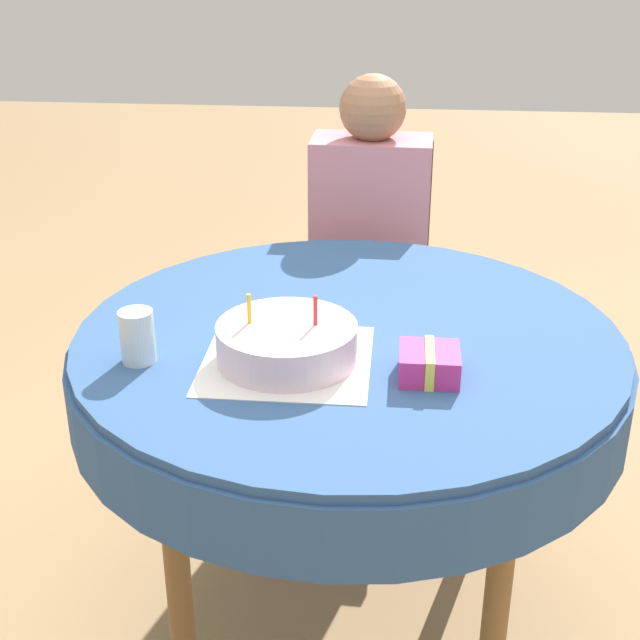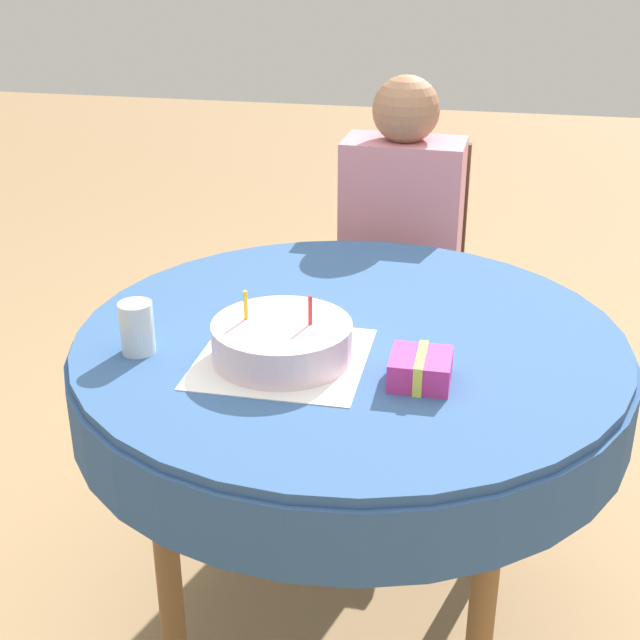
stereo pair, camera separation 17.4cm
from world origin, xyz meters
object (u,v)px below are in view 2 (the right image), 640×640
Objects in this scene: chair at (402,297)px; gift_box at (420,369)px; birthday_cake at (282,341)px; drinking_glass at (137,328)px; person at (399,250)px.

chair reaches higher than gift_box.
gift_box is at bearing -8.24° from birthday_cake.
chair is at bearing 68.21° from drinking_glass.
gift_box is at bearing -1.19° from drinking_glass.
person is 4.34× the size of birthday_cake.
person reaches higher than gift_box.
birthday_cake reaches higher than drinking_glass.
person is at bearing -90.00° from chair.
person is 0.89m from birthday_cake.
drinking_glass is 0.89× the size of gift_box.
chair reaches higher than drinking_glass.
birthday_cake is 2.31× the size of gift_box.
chair is 1.06m from gift_box.
chair is 3.54× the size of birthday_cake.
chair is at bearing 82.88° from birthday_cake.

